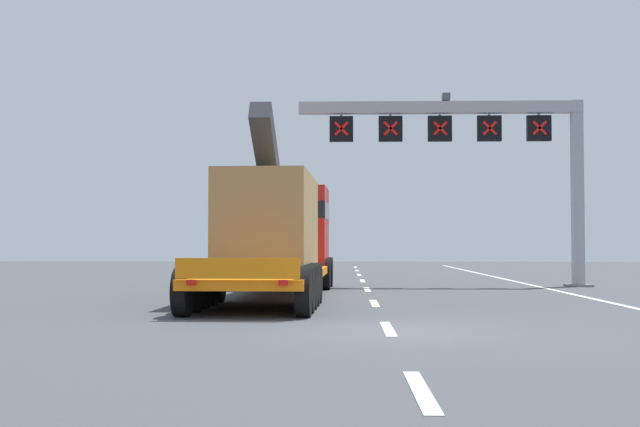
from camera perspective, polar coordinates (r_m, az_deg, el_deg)
name	(u,v)px	position (r m, az deg, el deg)	size (l,w,h in m)	color
ground	(403,332)	(15.15, 5.85, -8.29)	(112.00, 112.00, 0.00)	#424449
lane_markings	(365,285)	(31.63, 3.16, -5.04)	(0.20, 47.70, 0.01)	silver
edge_line_right	(563,292)	(28.04, 16.77, -5.34)	(0.20, 63.00, 0.01)	silver
overhead_lane_gantry	(477,137)	(31.34, 11.01, 5.30)	(10.97, 0.90, 7.32)	#9EA0A5
heavy_haul_truck_orange	(279,232)	(25.32, -2.90, -1.29)	(3.38, 14.13, 5.30)	orange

